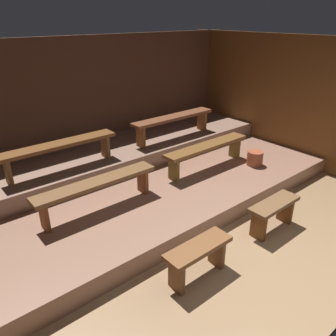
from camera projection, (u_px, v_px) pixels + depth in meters
ground at (170, 210)px, 4.99m from camera, size 6.72×5.16×0.08m
wall_back at (92, 104)px, 6.03m from camera, size 6.72×0.06×2.33m
wall_right at (292, 101)px, 6.23m from camera, size 0.06×5.16×2.33m
platform_lower at (144, 184)px, 5.39m from camera, size 5.92×3.03×0.27m
platform_middle at (115, 154)px, 5.86m from camera, size 5.92×1.35×0.27m
bench_floor_left at (198, 254)px, 3.55m from camera, size 0.80×0.27×0.42m
bench_floor_right at (274, 210)px, 4.36m from camera, size 0.80×0.27×0.42m
bench_lower_left at (97, 186)px, 4.31m from camera, size 1.69×0.27×0.42m
bench_lower_right at (207, 149)px, 5.50m from camera, size 1.69×0.27×0.42m
bench_middle_left at (59, 148)px, 4.81m from camera, size 1.73×0.27×0.42m
bench_middle_right at (174, 120)px, 6.08m from camera, size 1.73×0.27×0.42m
pail_lower at (255, 158)px, 5.71m from camera, size 0.27×0.27×0.25m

